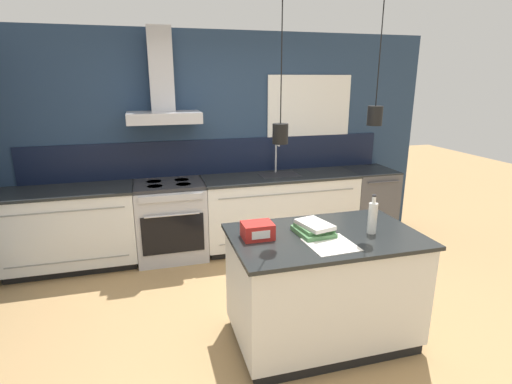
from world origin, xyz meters
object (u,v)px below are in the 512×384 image
object	(u,v)px
dishwasher	(367,202)
oven_range	(171,220)
book_stack	(314,229)
red_supply_box	(258,231)
bottle_on_island	(373,217)

from	to	relation	value
dishwasher	oven_range	bearing A→B (deg)	-179.91
book_stack	red_supply_box	distance (m)	0.44
dishwasher	bottle_on_island	bearing A→B (deg)	-120.83
bottle_on_island	book_stack	world-z (taller)	bottle_on_island
oven_range	red_supply_box	size ratio (longest dim) A/B	4.00
bottle_on_island	book_stack	distance (m)	0.46
red_supply_box	oven_range	bearing A→B (deg)	106.03
book_stack	red_supply_box	xyz separation A→B (m)	(-0.44, 0.04, 0.02)
oven_range	book_stack	world-z (taller)	book_stack
bottle_on_island	oven_range	bearing A→B (deg)	125.23
oven_range	dishwasher	xyz separation A→B (m)	(2.59, 0.00, 0.00)
oven_range	red_supply_box	world-z (taller)	red_supply_box
book_stack	dishwasher	bearing A→B (deg)	49.34
dishwasher	red_supply_box	bearing A→B (deg)	-138.03
red_supply_box	bottle_on_island	bearing A→B (deg)	-9.00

